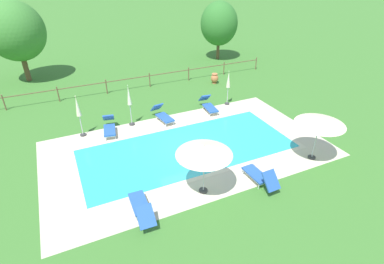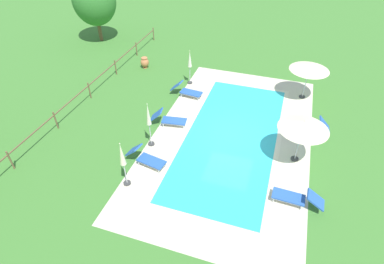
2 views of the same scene
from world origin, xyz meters
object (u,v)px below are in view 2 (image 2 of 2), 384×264
Objects in this scene: sun_lounger_north_mid at (146,158)px; tree_far_west at (94,0)px; sun_lounger_north_near_steps at (187,91)px; patio_umbrella_open_by_bench at (304,125)px; patio_umbrella_open_foreground at (310,67)px; patio_umbrella_closed_row_centre at (122,158)px; patio_umbrella_closed_row_mid_west at (149,119)px; sun_lounger_south_near_corner at (169,119)px; terracotta_urn_near_fence at (145,62)px; sun_lounger_north_far at (310,126)px; patio_umbrella_closed_row_west at (190,62)px; sun_lounger_north_end at (296,198)px.

sun_lounger_north_mid is 16.04m from tree_far_west.
sun_lounger_north_near_steps is 7.86m from patio_umbrella_open_by_bench.
patio_umbrella_open_foreground is 0.44× the size of tree_far_west.
patio_umbrella_closed_row_centre is at bearing -145.23° from tree_far_west.
tree_far_west is at bearing 40.72° from patio_umbrella_closed_row_mid_west.
sun_lounger_south_near_corner is 7.08m from terracotta_urn_near_fence.
patio_umbrella_open_foreground reaches higher than terracotta_urn_near_fence.
sun_lounger_north_mid is 0.39× the size of tree_far_west.
sun_lounger_north_far is at bearing -100.69° from sun_lounger_north_near_steps.
patio_umbrella_open_foreground is (3.43, 0.48, 1.63)m from sun_lounger_north_far.
sun_lounger_north_far is at bearing -109.64° from terracotta_urn_near_fence.
sun_lounger_south_near_corner is at bearing -8.34° from patio_umbrella_closed_row_mid_west.
patio_umbrella_open_foreground is at bearing -85.99° from patio_umbrella_closed_row_west.
sun_lounger_north_end is 0.88× the size of patio_umbrella_closed_row_centre.
sun_lounger_north_end is 8.68m from patio_umbrella_open_foreground.
sun_lounger_north_near_steps is 0.85× the size of patio_umbrella_closed_row_centre.
tree_far_west reaches higher than patio_umbrella_closed_row_centre.
sun_lounger_north_mid is 0.83× the size of patio_umbrella_closed_row_mid_west.
terracotta_urn_near_fence is at bearing 73.52° from patio_umbrella_closed_row_west.
sun_lounger_south_near_corner is 13.69m from tree_far_west.
tree_far_west is at bearing 58.53° from terracotta_urn_near_fence.
patio_umbrella_closed_row_mid_west is (-1.80, 0.26, 1.22)m from sun_lounger_south_near_corner.
patio_umbrella_closed_row_mid_west is (-4.89, 0.22, 1.23)m from sun_lounger_north_near_steps.
sun_lounger_north_near_steps is at bearing 79.31° from sun_lounger_north_far.
terracotta_urn_near_fence is (1.10, 3.74, -1.10)m from patio_umbrella_closed_row_west.
sun_lounger_north_end is at bearing -179.41° from patio_umbrella_open_foreground.
patio_umbrella_closed_row_west reaches higher than sun_lounger_north_far.
sun_lounger_north_end is at bearing 175.60° from sun_lounger_north_far.
patio_umbrella_closed_row_mid_west is 3.17× the size of terracotta_urn_near_fence.
sun_lounger_north_mid reaches higher than sun_lounger_north_end.
sun_lounger_north_mid is 9.85m from terracotta_urn_near_fence.
sun_lounger_north_near_steps is 3.09m from sun_lounger_south_near_corner.
patio_umbrella_closed_row_west is (8.03, 7.19, 1.15)m from sun_lounger_north_end.
sun_lounger_north_end is at bearing -102.53° from patio_umbrella_closed_row_mid_west.
sun_lounger_north_near_steps is 0.87× the size of patio_umbrella_closed_row_west.
sun_lounger_north_near_steps is 0.97× the size of sun_lounger_north_end.
sun_lounger_north_far reaches higher than sun_lounger_south_near_corner.
patio_umbrella_closed_row_centre reaches higher than patio_umbrella_open_by_bench.
tree_far_west is at bearing 34.77° from patio_umbrella_closed_row_centre.
sun_lounger_north_end reaches higher than terracotta_urn_near_fence.
patio_umbrella_closed_row_centre is at bearing 99.42° from sun_lounger_north_end.
patio_umbrella_closed_row_centre is (-3.85, 6.84, -0.49)m from patio_umbrella_open_by_bench.
terracotta_urn_near_fence is (4.04, 11.32, 0.03)m from sun_lounger_north_far.
sun_lounger_south_near_corner is at bearing -133.40° from tree_far_west.
sun_lounger_north_near_steps is 7.38m from sun_lounger_north_far.
sun_lounger_north_mid is 0.89× the size of patio_umbrella_open_foreground.
sun_lounger_south_near_corner is 0.88× the size of patio_umbrella_open_foreground.
patio_umbrella_open_by_bench reaches higher than terracotta_urn_near_fence.
patio_umbrella_closed_row_mid_west is at bearing 171.66° from sun_lounger_south_near_corner.
sun_lounger_north_near_steps is 9.42m from sun_lounger_north_end.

